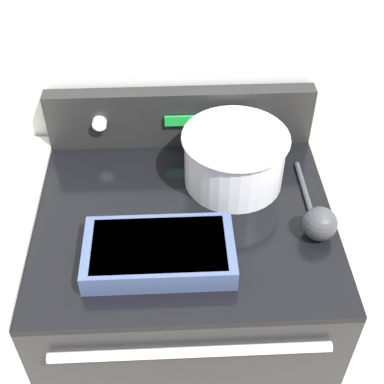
% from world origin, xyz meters
% --- Properties ---
extents(kitchen_wall, '(8.00, 0.05, 2.50)m').
position_xyz_m(kitchen_wall, '(0.00, 0.69, 1.25)').
color(kitchen_wall, silver).
rests_on(kitchen_wall, ground_plane).
extents(stove_range, '(0.76, 0.69, 0.94)m').
position_xyz_m(stove_range, '(0.00, 0.33, 0.47)').
color(stove_range, black).
rests_on(stove_range, ground_plane).
extents(control_panel, '(0.76, 0.07, 0.17)m').
position_xyz_m(control_panel, '(0.00, 0.63, 1.03)').
color(control_panel, black).
rests_on(control_panel, stove_range).
extents(mixing_bowl, '(0.28, 0.28, 0.15)m').
position_xyz_m(mixing_bowl, '(0.14, 0.45, 1.03)').
color(mixing_bowl, silver).
rests_on(mixing_bowl, stove_range).
extents(casserole_dish, '(0.35, 0.19, 0.06)m').
position_xyz_m(casserole_dish, '(-0.06, 0.18, 0.97)').
color(casserole_dish, '#38476B').
rests_on(casserole_dish, stove_range).
extents(ladle, '(0.08, 0.31, 0.08)m').
position_xyz_m(ladle, '(0.32, 0.25, 0.98)').
color(ladle, '#333338').
rests_on(ladle, stove_range).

